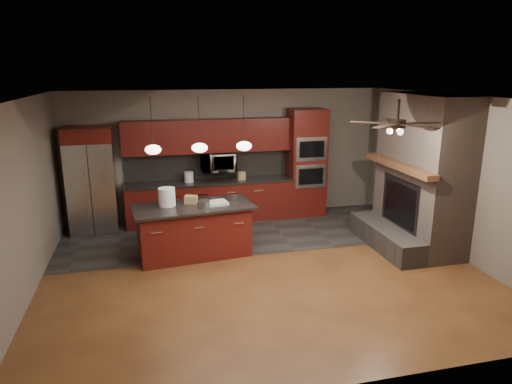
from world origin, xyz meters
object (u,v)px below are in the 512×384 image
object	(u,v)px
refrigerator	(92,180)
white_bucket	(167,197)
oven_tower	(306,163)
counter_box	(241,176)
cardboard_box	(191,199)
microwave	(218,162)
paint_tray	(214,203)
counter_bucket	(189,177)
paint_can	(205,204)
kitchen_island	(194,230)

from	to	relation	value
refrigerator	white_bucket	distance (m)	2.15
oven_tower	counter_box	world-z (taller)	oven_tower
oven_tower	cardboard_box	size ratio (longest dim) A/B	11.20
oven_tower	refrigerator	distance (m)	4.56
microwave	cardboard_box	xyz separation A→B (m)	(-0.77, -1.71, -0.31)
microwave	refrigerator	world-z (taller)	refrigerator
paint_tray	counter_box	world-z (taller)	counter_box
refrigerator	counter_bucket	xyz separation A→B (m)	(1.94, 0.08, -0.06)
counter_box	white_bucket	bearing A→B (deg)	-148.90
oven_tower	refrigerator	xyz separation A→B (m)	(-4.56, -0.07, -0.12)
paint_can	kitchen_island	bearing A→B (deg)	140.34
oven_tower	kitchen_island	xyz separation A→B (m)	(-2.73, -1.82, -0.73)
oven_tower	paint_tray	xyz separation A→B (m)	(-2.35, -1.82, -0.25)
refrigerator	counter_box	distance (m)	3.06
kitchen_island	counter_bucket	world-z (taller)	counter_bucket
oven_tower	paint_can	world-z (taller)	oven_tower
refrigerator	kitchen_island	size ratio (longest dim) A/B	1.00
cardboard_box	microwave	bearing A→B (deg)	83.97
white_bucket	cardboard_box	xyz separation A→B (m)	(0.42, 0.06, -0.09)
kitchen_island	cardboard_box	xyz separation A→B (m)	(-0.02, 0.17, 0.52)
oven_tower	cardboard_box	world-z (taller)	oven_tower
white_bucket	paint_can	distance (m)	0.68
counter_box	oven_tower	bearing A→B (deg)	-12.34
refrigerator	paint_tray	world-z (taller)	refrigerator
refrigerator	cardboard_box	distance (m)	2.41
oven_tower	cardboard_box	bearing A→B (deg)	-148.91
microwave	white_bucket	size ratio (longest dim) A/B	2.33
paint_can	counter_box	distance (m)	2.20
refrigerator	paint_tray	size ratio (longest dim) A/B	4.80
white_bucket	cardboard_box	distance (m)	0.43
microwave	cardboard_box	bearing A→B (deg)	-114.18
kitchen_island	white_bucket	bearing A→B (deg)	159.14
paint_tray	counter_bucket	distance (m)	1.85
microwave	paint_can	distance (m)	2.13
counter_box	cardboard_box	bearing A→B (deg)	-141.64
white_bucket	cardboard_box	bearing A→B (deg)	7.61
refrigerator	kitchen_island	xyz separation A→B (m)	(1.83, -1.75, -0.60)
white_bucket	counter_bucket	size ratio (longest dim) A/B	1.45
paint_tray	cardboard_box	world-z (taller)	cardboard_box
white_bucket	cardboard_box	world-z (taller)	white_bucket
paint_tray	cardboard_box	xyz separation A→B (m)	(-0.39, 0.16, 0.05)
white_bucket	kitchen_island	bearing A→B (deg)	-14.68
refrigerator	counter_box	size ratio (longest dim) A/B	12.26
refrigerator	microwave	bearing A→B (deg)	2.91
paint_can	counter_box	xyz separation A→B (m)	(1.04, 1.93, 0.00)
oven_tower	refrigerator	bearing A→B (deg)	-179.07
kitchen_island	refrigerator	bearing A→B (deg)	130.10
kitchen_island	cardboard_box	bearing A→B (deg)	89.84
oven_tower	paint_can	size ratio (longest dim) A/B	12.23
microwave	counter_bucket	world-z (taller)	microwave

